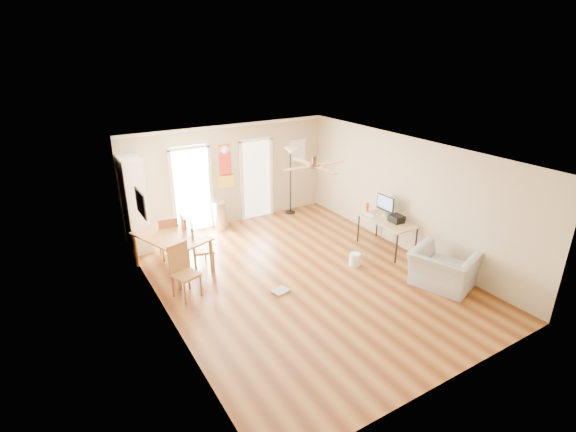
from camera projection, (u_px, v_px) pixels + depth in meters
floor at (303, 277)px, 8.82m from camera, size 7.00×7.00×0.00m
ceiling at (305, 153)px, 7.84m from camera, size 5.50×7.00×0.00m
wall_back at (230, 175)px, 11.11m from camera, size 5.50×0.04×2.60m
wall_front at (452, 307)px, 5.55m from camera, size 5.50×0.04×2.60m
wall_left at (163, 252)px, 7.01m from camera, size 0.04×7.00×2.60m
wall_right at (406, 195)px, 9.65m from camera, size 0.04×7.00×2.60m
crown_molding at (305, 155)px, 7.86m from camera, size 5.50×7.00×0.08m
kitchen_doorway at (192, 191)px, 10.68m from camera, size 0.90×0.10×2.10m
bathroom_doorway at (256, 180)px, 11.55m from camera, size 0.80×0.10×2.10m
wall_decal at (225, 166)px, 10.94m from camera, size 0.46×0.03×1.10m
ac_grille at (298, 150)px, 11.92m from camera, size 0.50×0.04×0.60m
framed_poster at (140, 203)px, 7.98m from camera, size 0.04×0.66×0.48m
ceiling_fan at (314, 166)px, 7.67m from camera, size 1.24×1.24×0.20m
bookshelf at (134, 203)px, 9.75m from camera, size 0.59×1.04×2.18m
dining_table at (173, 252)px, 8.99m from camera, size 1.42×1.81×0.79m
dining_chair_right_a at (194, 238)px, 9.38m from camera, size 0.48×0.48×1.04m
dining_chair_right_b at (203, 247)px, 8.94m from camera, size 0.53×0.53×1.04m
dining_chair_near at (186, 272)px, 7.97m from camera, size 0.54×0.54×1.04m
dining_chair_far at (168, 237)px, 9.48m from camera, size 0.44×0.44×0.98m
trash_can at (220, 216)px, 10.97m from camera, size 0.42×0.42×0.74m
torchiere_lamp at (290, 181)px, 11.82m from camera, size 0.40×0.40×1.87m
computer_desk at (386, 234)px, 9.91m from camera, size 0.67×1.35×0.72m
imac at (385, 206)px, 9.92m from camera, size 0.16×0.54×0.50m
keyboard at (368, 215)px, 10.07m from camera, size 0.22×0.42×0.02m
printer at (396, 219)px, 9.64m from camera, size 0.28×0.32×0.16m
orange_bottle at (367, 207)px, 10.21m from camera, size 0.09×0.09×0.22m
wastebasket_a at (355, 259)px, 9.25m from camera, size 0.25×0.25×0.27m
floor_cloth at (280, 291)px, 8.28m from camera, size 0.36×0.31×0.04m
armchair at (443, 269)px, 8.38m from camera, size 1.30×1.39×0.74m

